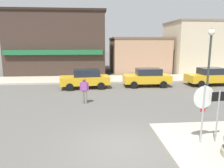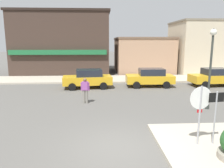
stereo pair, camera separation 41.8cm
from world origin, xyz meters
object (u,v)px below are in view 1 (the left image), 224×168
(stop_sign, at_px, (203,107))
(parked_car_third, at_px, (210,76))
(lamp_post, at_px, (210,57))
(parked_car_nearest, at_px, (85,79))
(pedestrian_crossing_near, at_px, (84,90))
(one_way_sign, at_px, (218,111))
(parked_car_second, at_px, (147,77))

(stop_sign, xyz_separation_m, parked_car_third, (6.38, 11.04, -0.71))
(lamp_post, distance_m, parked_car_nearest, 9.71)
(stop_sign, relative_size, pedestrian_crossing_near, 1.43)
(parked_car_nearest, height_order, parked_car_third, same)
(stop_sign, bearing_deg, one_way_sign, -0.15)
(lamp_post, distance_m, pedestrian_crossing_near, 7.54)
(parked_car_second, height_order, pedestrian_crossing_near, pedestrian_crossing_near)
(parked_car_third, bearing_deg, one_way_sign, -117.76)
(stop_sign, relative_size, parked_car_third, 0.56)
(parked_car_third, distance_m, pedestrian_crossing_near, 11.91)
(parked_car_nearest, relative_size, pedestrian_crossing_near, 2.58)
(one_way_sign, xyz_separation_m, parked_car_second, (0.19, 11.07, -0.52))
(parked_car_nearest, distance_m, pedestrian_crossing_near, 4.67)
(parked_car_third, height_order, pedestrian_crossing_near, pedestrian_crossing_near)
(parked_car_nearest, xyz_separation_m, pedestrian_crossing_near, (0.09, -4.67, 0.06))
(stop_sign, height_order, lamp_post, lamp_post)
(stop_sign, distance_m, parked_car_third, 12.77)
(parked_car_second, bearing_deg, parked_car_third, -0.27)
(parked_car_nearest, height_order, pedestrian_crossing_near, pedestrian_crossing_near)
(stop_sign, xyz_separation_m, parked_car_second, (0.76, 11.07, -0.71))
(parked_car_nearest, bearing_deg, one_way_sign, -64.59)
(one_way_sign, distance_m, lamp_post, 5.29)
(lamp_post, relative_size, pedestrian_crossing_near, 2.82)
(one_way_sign, xyz_separation_m, pedestrian_crossing_near, (-5.02, 6.10, -0.46))
(stop_sign, bearing_deg, lamp_post, 60.15)
(pedestrian_crossing_near, bearing_deg, parked_car_nearest, 91.13)
(one_way_sign, distance_m, pedestrian_crossing_near, 7.92)
(parked_car_nearest, bearing_deg, lamp_post, -40.70)
(stop_sign, relative_size, parked_car_second, 0.57)
(stop_sign, xyz_separation_m, parked_car_nearest, (-4.55, 10.77, -0.71))
(parked_car_nearest, xyz_separation_m, parked_car_third, (10.93, 0.27, 0.00))
(one_way_sign, bearing_deg, parked_car_second, 89.03)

